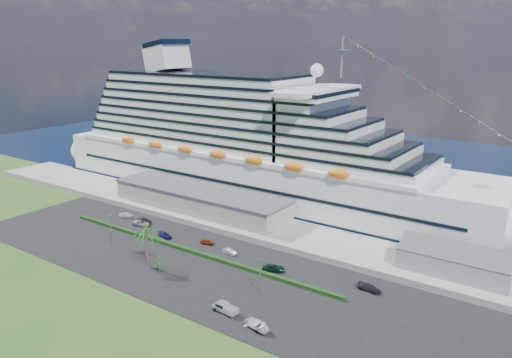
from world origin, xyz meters
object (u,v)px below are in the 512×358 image
Objects in this scene: parked_car_3 at (165,235)px; cruise_ship at (253,150)px; boat_trailer at (258,324)px; pickup_truck at (225,308)px.

cruise_ship is at bearing 13.31° from parked_car_3.
parked_car_3 is 52.40m from boat_trailer.
boat_trailer is (47.11, -22.94, 0.53)m from parked_car_3.
cruise_ship is 78.58m from pickup_truck.
parked_car_3 is 0.80× the size of pickup_truck.
parked_car_3 is at bearing -87.82° from cruise_ship.
parked_car_3 is at bearing 150.56° from pickup_truck.
cruise_ship reaches higher than parked_car_3.
boat_trailer is at bearing -9.02° from pickup_truck.
parked_car_3 is 43.78m from pickup_truck.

